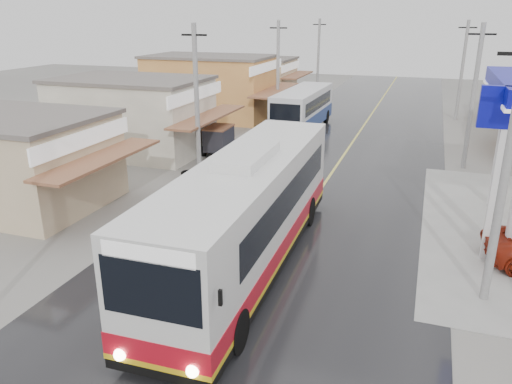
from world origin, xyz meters
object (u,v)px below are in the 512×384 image
at_px(coach_bus, 249,212).
at_px(tyre_stack, 188,175).
at_px(cyclist, 245,182).
at_px(tricycle_near, 219,138).
at_px(second_bus, 303,109).

distance_m(coach_bus, tyre_stack, 10.65).
height_order(cyclist, tyre_stack, cyclist).
height_order(cyclist, tricycle_near, cyclist).
bearing_deg(cyclist, second_bus, 87.89).
relative_size(cyclist, tricycle_near, 0.82).
height_order(tricycle_near, tyre_stack, tricycle_near).
bearing_deg(tricycle_near, second_bus, 66.78).
height_order(second_bus, cyclist, second_bus).
distance_m(second_bus, cyclist, 15.17).
xyz_separation_m(cyclist, tyre_stack, (-3.82, 1.39, -0.44)).
relative_size(coach_bus, cyclist, 7.00).
xyz_separation_m(coach_bus, second_bus, (-3.59, 21.96, -0.36)).
distance_m(coach_bus, second_bus, 22.25).
relative_size(coach_bus, tricycle_near, 5.73).
relative_size(cyclist, tyre_stack, 2.52).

